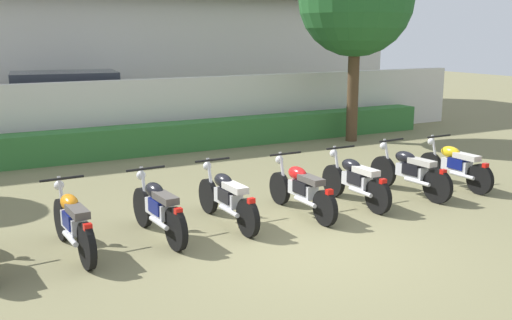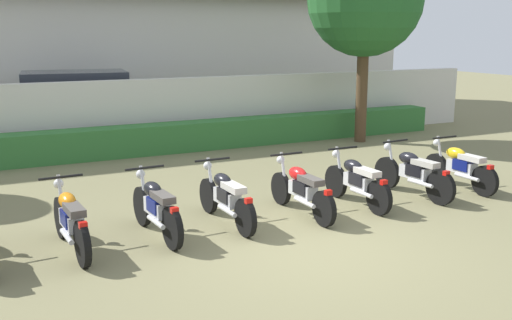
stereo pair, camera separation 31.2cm
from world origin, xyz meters
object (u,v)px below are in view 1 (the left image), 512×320
Objects in this scene: motorcycle_in_row_6 at (410,171)px; motorcycle_in_row_7 at (455,165)px; motorcycle_in_row_1 at (73,222)px; motorcycle_in_row_4 at (301,188)px; motorcycle_in_row_3 at (227,197)px; motorcycle_in_row_5 at (355,180)px; parked_car at (72,107)px; motorcycle_in_row_2 at (158,208)px.

motorcycle_in_row_7 is (1.15, 0.01, -0.01)m from motorcycle_in_row_6.
motorcycle_in_row_1 reaches higher than motorcycle_in_row_4.
motorcycle_in_row_6 is (2.38, 0.06, 0.01)m from motorcycle_in_row_4.
motorcycle_in_row_1 is 6.02m from motorcycle_in_row_6.
motorcycle_in_row_3 is 1.06× the size of motorcycle_in_row_5.
motorcycle_in_row_5 reaches higher than motorcycle_in_row_3.
motorcycle_in_row_1 is 1.03× the size of motorcycle_in_row_5.
motorcycle_in_row_5 is at bearing -92.26° from motorcycle_in_row_1.
parked_car is at bearing 31.82° from motorcycle_in_row_7.
parked_car is 2.52× the size of motorcycle_in_row_1.
motorcycle_in_row_6 reaches higher than motorcycle_in_row_4.
motorcycle_in_row_2 is (1.21, 0.06, 0.00)m from motorcycle_in_row_1.
motorcycle_in_row_2 is 5.96m from motorcycle_in_row_7.
parked_car is 9.03m from motorcycle_in_row_5.
motorcycle_in_row_1 is 2.36m from motorcycle_in_row_3.
motorcycle_in_row_3 is 4.82m from motorcycle_in_row_7.
motorcycle_in_row_7 is (3.53, 0.07, 0.00)m from motorcycle_in_row_4.
motorcycle_in_row_2 is at bearing -86.44° from parked_car.
motorcycle_in_row_3 is at bearing 84.33° from motorcycle_in_row_4.
motorcycle_in_row_2 is at bearing 89.39° from motorcycle_in_row_5.
motorcycle_in_row_7 is (2.42, 0.04, -0.00)m from motorcycle_in_row_5.
motorcycle_in_row_5 is at bearing -89.01° from motorcycle_in_row_4.
motorcycle_in_row_4 is (1.29, -0.12, -0.00)m from motorcycle_in_row_3.
motorcycle_in_row_5 is at bearing -93.50° from motorcycle_in_row_2.
motorcycle_in_row_3 reaches higher than motorcycle_in_row_4.
parked_car is 2.46× the size of motorcycle_in_row_4.
motorcycle_in_row_4 is at bearing -94.10° from motorcycle_in_row_2.
motorcycle_in_row_3 is (1.14, 0.10, -0.01)m from motorcycle_in_row_2.
parked_car is at bearing 11.99° from motorcycle_in_row_4.
motorcycle_in_row_5 is (4.76, 0.06, -0.01)m from motorcycle_in_row_1.
motorcycle_in_row_7 is at bearing -93.11° from motorcycle_in_row_2.
motorcycle_in_row_6 is at bearing -92.21° from motorcycle_in_row_3.
parked_car is 8.75m from motorcycle_in_row_4.
motorcycle_in_row_3 is 1.07× the size of motorcycle_in_row_7.
motorcycle_in_row_1 is at bearing 90.11° from motorcycle_in_row_7.
motorcycle_in_row_3 is at bearing 84.40° from motorcycle_in_row_6.
motorcycle_in_row_4 is at bearing -92.45° from motorcycle_in_row_1.
motorcycle_in_row_5 is (2.40, -0.09, 0.00)m from motorcycle_in_row_3.
motorcycle_in_row_2 is 0.95× the size of motorcycle_in_row_6.
motorcycle_in_row_5 is at bearing -63.33° from parked_car.
motorcycle_in_row_2 is (-0.56, -8.51, -0.49)m from parked_car.
motorcycle_in_row_6 is (4.25, -8.47, -0.49)m from parked_car.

